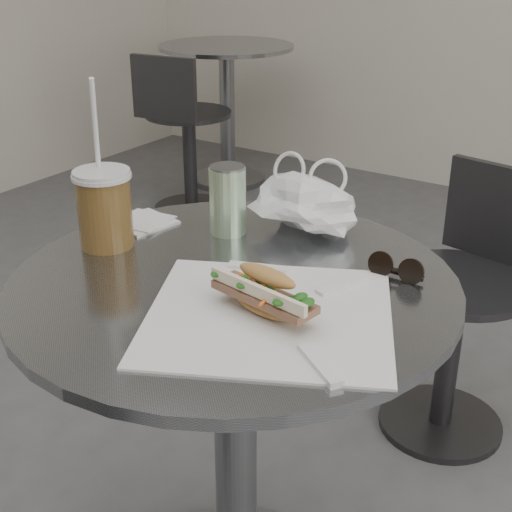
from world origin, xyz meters
The scene contains 11 objects.
cafe_table centered at (0.00, 0.20, 0.47)m, with size 0.76×0.76×0.74m.
bg_table centered at (-1.60, 2.40, 0.47)m, with size 0.70×0.70×0.74m.
chair_far centered at (0.16, 1.01, 0.32)m, with size 0.38×0.41×0.72m.
bg_chair centered at (-1.49, 1.89, 0.35)m, with size 0.41×0.43×0.78m.
sandwich_paper centered at (0.12, 0.13, 0.74)m, with size 0.37×0.35×0.00m, color white.
banh_mi centered at (0.11, 0.13, 0.78)m, with size 0.23×0.12×0.07m.
iced_coffee centered at (-0.28, 0.19, 0.82)m, with size 0.11×0.11×0.31m.
sunglasses centered at (0.23, 0.35, 0.76)m, with size 0.10×0.02×0.04m.
plastic_bag centered at (-0.02, 0.45, 0.79)m, with size 0.21×0.16×0.10m, color white, non-canonical shape.
napkin_stack centered at (-0.29, 0.30, 0.74)m, with size 0.13×0.13×0.01m.
drink_can centered at (-0.13, 0.36, 0.81)m, with size 0.07×0.07×0.13m.
Camera 1 is at (0.63, -0.67, 1.27)m, focal length 50.00 mm.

